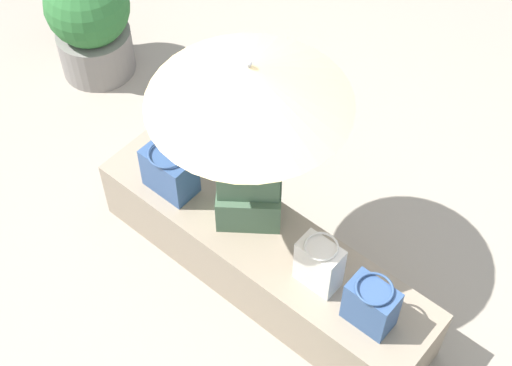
# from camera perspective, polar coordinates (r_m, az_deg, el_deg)

# --- Properties ---
(ground_plane) EXTENTS (14.00, 14.00, 0.00)m
(ground_plane) POSITION_cam_1_polar(r_m,az_deg,el_deg) (4.38, 0.46, -7.14)
(ground_plane) COLOR #9E9384
(stone_bench) EXTENTS (2.05, 0.49, 0.42)m
(stone_bench) POSITION_cam_1_polar(r_m,az_deg,el_deg) (4.20, 0.48, -5.64)
(stone_bench) COLOR gray
(stone_bench) RESTS_ON ground
(person_seated) EXTENTS (0.49, 0.44, 0.90)m
(person_seated) POSITION_cam_1_polar(r_m,az_deg,el_deg) (3.82, -0.53, 1.28)
(person_seated) COLOR #47664C
(person_seated) RESTS_ON stone_bench
(parasol) EXTENTS (0.96, 0.96, 1.12)m
(parasol) POSITION_cam_1_polar(r_m,az_deg,el_deg) (3.36, -0.52, 7.42)
(parasol) COLOR #B7B7BC
(parasol) RESTS_ON stone_bench
(handbag_black) EXTENTS (0.22, 0.17, 0.31)m
(handbag_black) POSITION_cam_1_polar(r_m,az_deg,el_deg) (3.76, 4.77, -6.10)
(handbag_black) COLOR silver
(handbag_black) RESTS_ON stone_bench
(tote_bag_canvas) EXTENTS (0.29, 0.21, 0.29)m
(tote_bag_canvas) POSITION_cam_1_polar(r_m,az_deg,el_deg) (4.14, -6.52, 0.92)
(tote_bag_canvas) COLOR #335184
(tote_bag_canvas) RESTS_ON stone_bench
(shoulder_bag_spare) EXTENTS (0.24, 0.18, 0.29)m
(shoulder_bag_spare) POSITION_cam_1_polar(r_m,az_deg,el_deg) (3.68, 8.64, -9.05)
(shoulder_bag_spare) COLOR #335184
(shoulder_bag_spare) RESTS_ON stone_bench
(planter_far) EXTENTS (0.57, 0.57, 0.84)m
(planter_far) POSITION_cam_1_polar(r_m,az_deg,el_deg) (5.35, -12.39, 11.87)
(planter_far) COLOR gray
(planter_far) RESTS_ON ground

